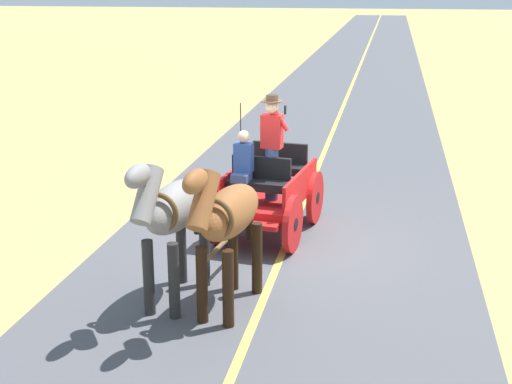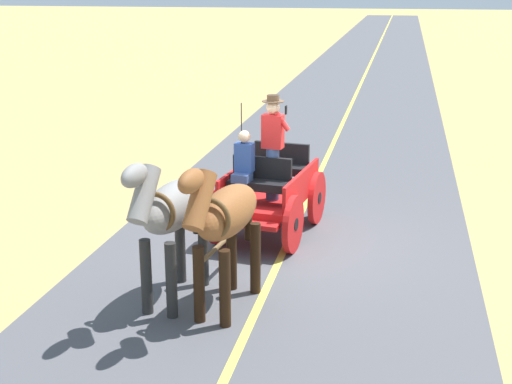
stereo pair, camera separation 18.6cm
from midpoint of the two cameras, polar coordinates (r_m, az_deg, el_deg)
name	(u,v)px [view 2 (the right image)]	position (r m, az deg, el deg)	size (l,w,h in m)	color
ground_plane	(288,242)	(12.10, 3.03, -4.07)	(200.00, 200.00, 0.00)	tan
road_surface	(288,242)	(12.10, 3.03, -4.05)	(6.11, 160.00, 0.01)	#4C4C51
road_centre_stripe	(288,242)	(12.10, 3.03, -4.03)	(0.12, 160.00, 0.00)	#DBCC4C
horse_drawn_carriage	(269,189)	(12.23, 1.46, 0.21)	(1.71, 4.51, 2.50)	red
horse_near_side	(224,217)	(9.23, -1.99, -2.06)	(0.80, 2.15, 2.21)	brown
horse_off_side	(171,211)	(9.52, -6.35, -1.56)	(0.74, 2.14, 2.21)	gray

